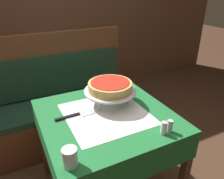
# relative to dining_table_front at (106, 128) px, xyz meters

# --- Properties ---
(dining_table_front) EXTENTS (0.87, 0.87, 0.74)m
(dining_table_front) POSITION_rel_dining_table_front_xyz_m (0.00, 0.00, 0.00)
(dining_table_front) COLOR #1E6B33
(dining_table_front) RESTS_ON ground_plane
(dining_table_rear) EXTENTS (0.70, 0.70, 0.74)m
(dining_table_rear) POSITION_rel_dining_table_front_xyz_m (0.03, 1.54, 0.02)
(dining_table_rear) COLOR red
(dining_table_rear) RESTS_ON ground_plane
(booth_bench) EXTENTS (1.48, 0.50, 1.11)m
(booth_bench) POSITION_rel_dining_table_front_xyz_m (-0.13, 0.83, -0.29)
(booth_bench) COLOR brown
(booth_bench) RESTS_ON ground_plane
(back_wall_panel) EXTENTS (6.00, 0.04, 2.40)m
(back_wall_panel) POSITION_rel_dining_table_front_xyz_m (0.00, 1.97, 0.58)
(back_wall_panel) COLOR brown
(back_wall_panel) RESTS_ON ground_plane
(pizza_pan_stand) EXTENTS (0.38, 0.38, 0.11)m
(pizza_pan_stand) POSITION_rel_dining_table_front_xyz_m (0.09, 0.12, 0.21)
(pizza_pan_stand) COLOR #ADADB2
(pizza_pan_stand) RESTS_ON dining_table_front
(deep_dish_pizza) EXTENTS (0.32, 0.32, 0.06)m
(deep_dish_pizza) POSITION_rel_dining_table_front_xyz_m (0.09, 0.12, 0.26)
(deep_dish_pizza) COLOR tan
(deep_dish_pizza) RESTS_ON pizza_pan_stand
(pizza_server) EXTENTS (0.28, 0.09, 0.01)m
(pizza_server) POSITION_rel_dining_table_front_xyz_m (-0.19, 0.08, 0.12)
(pizza_server) COLOR #BCBCC1
(pizza_server) RESTS_ON dining_table_front
(water_glass_near) EXTENTS (0.08, 0.08, 0.10)m
(water_glass_near) POSITION_rel_dining_table_front_xyz_m (-0.35, -0.34, 0.17)
(water_glass_near) COLOR silver
(water_glass_near) RESTS_ON dining_table_front
(salt_shaker) EXTENTS (0.04, 0.04, 0.08)m
(salt_shaker) POSITION_rel_dining_table_front_xyz_m (0.21, -0.35, 0.16)
(salt_shaker) COLOR silver
(salt_shaker) RESTS_ON dining_table_front
(pepper_shaker) EXTENTS (0.04, 0.04, 0.08)m
(pepper_shaker) POSITION_rel_dining_table_front_xyz_m (0.26, -0.35, 0.16)
(pepper_shaker) COLOR silver
(pepper_shaker) RESTS_ON dining_table_front
(condiment_caddy) EXTENTS (0.13, 0.13, 0.18)m
(condiment_caddy) POSITION_rel_dining_table_front_xyz_m (0.11, 1.47, 0.17)
(condiment_caddy) COLOR black
(condiment_caddy) RESTS_ON dining_table_rear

